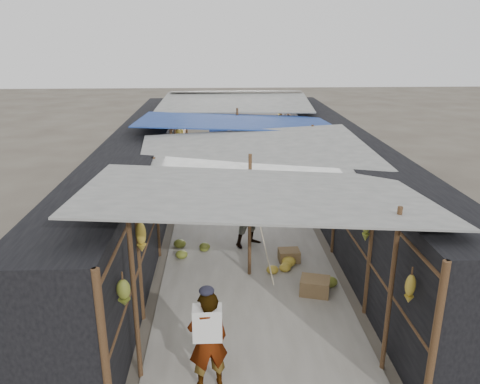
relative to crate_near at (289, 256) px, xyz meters
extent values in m
plane|color=#6B6356|center=(-0.92, -3.57, -0.14)|extent=(80.00, 80.00, 0.00)
cube|color=#9E998E|center=(-0.92, 2.93, -0.13)|extent=(3.60, 16.00, 0.02)
cube|color=black|center=(-3.62, 2.93, 1.01)|extent=(1.40, 15.00, 2.30)
cube|color=black|center=(1.78, 2.93, 1.01)|extent=(1.40, 15.00, 2.30)
cube|color=brown|center=(0.00, 0.00, 0.00)|extent=(0.47, 0.38, 0.27)
cube|color=brown|center=(0.29, -1.40, 0.03)|extent=(0.65, 0.58, 0.33)
cube|color=brown|center=(-1.88, 5.71, 0.01)|extent=(0.52, 0.46, 0.29)
cylinder|color=black|center=(0.43, 3.14, -0.05)|extent=(0.58, 0.58, 0.18)
imported|color=silver|center=(-1.71, -3.80, 0.63)|extent=(0.63, 0.49, 1.53)
imported|color=navy|center=(-0.76, 0.89, 0.70)|extent=(1.03, 0.97, 1.68)
imported|color=#45413C|center=(0.34, 4.92, 0.35)|extent=(0.61, 0.73, 0.98)
cylinder|color=brown|center=(-2.72, -3.57, 1.16)|extent=(0.07, 0.07, 2.60)
cylinder|color=brown|center=(0.88, -3.57, 1.16)|extent=(0.07, 0.07, 2.60)
cylinder|color=brown|center=(-0.92, -0.57, 1.16)|extent=(0.07, 0.07, 2.60)
cylinder|color=brown|center=(-2.72, 2.43, 1.16)|extent=(0.07, 0.07, 2.60)
cylinder|color=brown|center=(0.88, 2.43, 1.16)|extent=(0.07, 0.07, 2.60)
cylinder|color=brown|center=(-0.92, 5.43, 1.16)|extent=(0.07, 0.07, 2.60)
cylinder|color=brown|center=(-2.72, 8.43, 1.16)|extent=(0.07, 0.07, 2.60)
cylinder|color=brown|center=(0.88, 8.43, 1.16)|extent=(0.07, 0.07, 2.60)
cube|color=gray|center=(-0.92, -2.57, 2.36)|extent=(5.21, 3.19, 0.52)
cube|color=gray|center=(-0.72, 0.63, 2.21)|extent=(5.23, 3.73, 0.50)
cube|color=navy|center=(-1.02, 3.93, 2.31)|extent=(5.40, 3.60, 0.41)
cube|color=gray|center=(-0.92, 7.23, 2.41)|extent=(5.37, 3.66, 0.27)
cube|color=gray|center=(-0.82, 9.63, 2.51)|extent=(5.00, 1.99, 0.24)
cylinder|color=brown|center=(-2.92, 2.93, 1.91)|extent=(0.06, 15.00, 0.06)
cylinder|color=brown|center=(1.08, 2.93, 1.91)|extent=(0.06, 15.00, 0.06)
cylinder|color=gray|center=(-0.92, 2.93, 1.91)|extent=(0.02, 15.00, 0.02)
cube|color=silver|center=(-0.47, 5.52, 1.64)|extent=(0.60, 0.03, 0.55)
cube|color=#2D7828|center=(-1.44, -0.83, 1.56)|extent=(0.60, 0.03, 0.70)
cube|color=#9A173E|center=(0.11, 2.22, 1.61)|extent=(0.50, 0.03, 0.60)
cube|color=#1949A5|center=(-1.01, 2.95, 1.61)|extent=(0.70, 0.03, 0.60)
cube|color=navy|center=(-1.52, 7.23, 1.61)|extent=(0.65, 0.03, 0.60)
cube|color=#173F99|center=(-0.63, 1.82, 1.59)|extent=(0.55, 0.03, 0.65)
ellipsoid|color=olive|center=(-2.80, -3.84, 1.42)|extent=(0.18, 0.16, 0.39)
ellipsoid|color=gold|center=(-2.80, -2.30, 1.53)|extent=(0.17, 0.15, 0.53)
ellipsoid|color=gold|center=(-2.80, -0.61, 1.67)|extent=(0.18, 0.15, 0.43)
ellipsoid|color=olive|center=(-2.80, 0.55, 1.73)|extent=(0.20, 0.17, 0.35)
ellipsoid|color=olive|center=(-2.80, 1.95, 1.73)|extent=(0.15, 0.12, 0.36)
ellipsoid|color=gold|center=(-2.80, 4.05, 1.58)|extent=(0.18, 0.15, 0.37)
ellipsoid|color=gold|center=(-2.80, 5.50, 1.61)|extent=(0.20, 0.17, 0.40)
ellipsoid|color=gold|center=(-2.80, 6.46, 1.48)|extent=(0.20, 0.17, 0.39)
ellipsoid|color=olive|center=(-2.80, 8.54, 1.67)|extent=(0.18, 0.15, 0.38)
ellipsoid|color=olive|center=(-2.80, 9.43, 1.50)|extent=(0.15, 0.12, 0.58)
ellipsoid|color=gold|center=(0.96, -3.99, 1.46)|extent=(0.14, 0.12, 0.42)
ellipsoid|color=olive|center=(0.96, -2.08, 1.56)|extent=(0.15, 0.12, 0.57)
ellipsoid|color=gold|center=(0.96, -0.77, 1.58)|extent=(0.17, 0.15, 0.58)
ellipsoid|color=gold|center=(0.96, 0.29, 1.59)|extent=(0.16, 0.14, 0.39)
ellipsoid|color=olive|center=(0.96, 2.03, 1.49)|extent=(0.20, 0.17, 0.54)
ellipsoid|color=olive|center=(0.96, 4.05, 1.65)|extent=(0.15, 0.13, 0.48)
ellipsoid|color=olive|center=(0.96, 5.21, 1.41)|extent=(0.15, 0.13, 0.59)
ellipsoid|color=olive|center=(0.96, 6.40, 1.58)|extent=(0.18, 0.15, 0.57)
ellipsoid|color=gold|center=(0.96, 7.95, 1.57)|extent=(0.15, 0.13, 0.46)
ellipsoid|color=gold|center=(0.96, 9.49, 1.70)|extent=(0.17, 0.15, 0.37)
ellipsoid|color=gold|center=(0.60, 2.22, -0.01)|extent=(0.52, 0.44, 0.26)
ellipsoid|color=gold|center=(-0.22, -0.35, -0.01)|extent=(0.52, 0.44, 0.26)
ellipsoid|color=gold|center=(0.63, 7.37, 0.01)|extent=(0.60, 0.51, 0.30)
ellipsoid|color=olive|center=(0.50, -1.29, -0.02)|extent=(0.48, 0.41, 0.24)
ellipsoid|color=olive|center=(0.77, 4.62, 0.01)|extent=(0.57, 0.48, 0.29)
ellipsoid|color=olive|center=(-2.22, 0.56, 0.04)|extent=(0.70, 0.59, 0.35)
camera|label=1|loc=(-1.53, -9.29, 4.62)|focal=35.00mm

